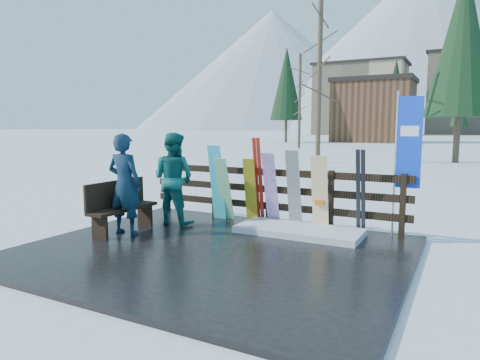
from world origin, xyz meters
The scene contains 19 objects.
ground centered at (0.00, 0.00, 0.00)m, with size 700.00×700.00×0.00m, color white.
deck centered at (0.00, 0.00, 0.04)m, with size 6.00×5.00×0.08m, color black.
fence centered at (0.00, 2.20, 0.74)m, with size 5.60×0.10×1.15m.
snow_patch centered at (0.88, 1.60, 0.14)m, with size 2.30×1.00×0.12m, color white.
bench centered at (-2.16, 0.19, 0.60)m, with size 0.41×1.50×0.97m.
snowboard_0 centered at (-1.11, 1.98, 0.88)m, with size 0.30×0.03×1.61m, color #2BBDD9.
snowboard_1 centered at (-0.94, 1.98, 0.75)m, with size 0.28×0.03×1.37m, color white.
snowboard_2 centered at (-0.31, 1.98, 0.75)m, with size 0.25×0.03×1.35m, color yellow.
snowboard_3 centered at (0.14, 1.98, 0.82)m, with size 0.26×0.03×1.51m, color silver.
snowboard_4 centered at (0.63, 1.98, 0.85)m, with size 0.26×0.03×1.56m, color black.
snowboard_5 centered at (1.15, 1.98, 0.80)m, with size 0.31×0.03×1.46m, color white.
ski_pair_a centered at (-0.17, 2.05, 0.96)m, with size 0.16×0.29×1.76m.
ski_pair_b centered at (1.89, 2.05, 0.87)m, with size 0.17×0.30×1.58m.
rental_flag centered at (2.60, 2.25, 1.69)m, with size 0.45×0.04×2.60m.
person_front centered at (-1.96, 0.10, 1.01)m, with size 0.68×0.44×1.86m, color #153848.
person_back centered at (-1.67, 1.20, 1.01)m, with size 0.90×0.71×1.86m, color #125E5A.
resort_buildings centered at (1.03, 115.41, 9.81)m, with size 73.00×87.60×22.60m.
trees centered at (3.61, 46.25, 5.92)m, with size 42.29×68.72×13.30m.
mountains centered at (-10.50, 328.41, 50.20)m, with size 520.00×260.00×120.00m.
Camera 1 is at (3.55, -5.76, 2.05)m, focal length 32.00 mm.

